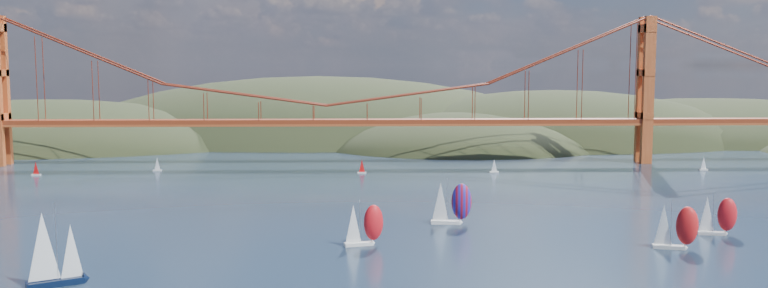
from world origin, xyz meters
TOP-DOWN VIEW (x-y plane):
  - headlands at (44.95, 278.29)m, footprint 725.00×225.00m
  - bridge at (-1.75, 180.00)m, footprint 552.00×12.00m
  - sloop_navy at (-39.43, 24.82)m, footprint 9.65×8.03m
  - racer_0 at (12.74, 51.55)m, footprint 8.47×4.86m
  - racer_1 at (75.45, 46.53)m, footprint 8.90×5.12m
  - racer_2 at (89.87, 58.68)m, footprint 8.33×4.28m
  - racer_rwb at (33.22, 71.80)m, footprint 9.55×4.12m
  - distant_boat_2 at (-96.58, 153.03)m, footprint 3.00×2.00m
  - distant_boat_3 at (-58.75, 162.66)m, footprint 3.00×2.00m
  - distant_boat_4 at (133.17, 157.71)m, footprint 3.00×2.00m
  - distant_boat_8 at (58.43, 154.32)m, footprint 3.00×2.00m
  - distant_boat_9 at (12.89, 154.53)m, footprint 3.00×2.00m

SIDE VIEW (x-z plane):
  - headlands at x=44.95m, z-range -60.46..35.54m
  - distant_boat_2 at x=-96.58m, z-range 0.06..4.76m
  - distant_boat_3 at x=-58.75m, z-range 0.06..4.76m
  - distant_boat_4 at x=133.17m, z-range 0.06..4.76m
  - distant_boat_8 at x=58.43m, z-range 0.06..4.76m
  - distant_boat_9 at x=12.89m, z-range 0.06..4.76m
  - racer_2 at x=89.87m, z-range -0.26..9.10m
  - racer_0 at x=12.74m, z-range -0.26..9.24m
  - racer_1 at x=75.45m, z-range -0.27..9.70m
  - racer_rwb at x=33.22m, z-range -0.30..10.55m
  - sloop_navy at x=-39.43m, z-range -0.82..13.26m
  - bridge at x=-1.75m, z-range 4.73..59.73m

